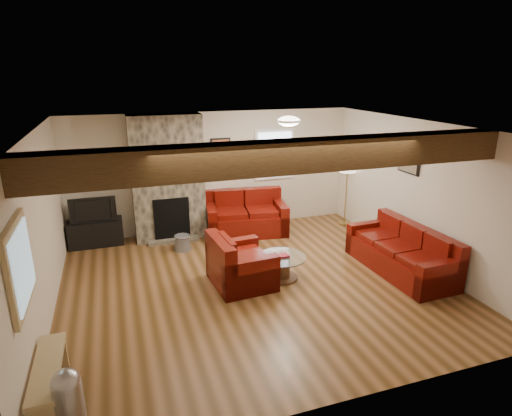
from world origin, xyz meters
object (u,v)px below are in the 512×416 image
Objects in this scene: armchair_red at (241,260)px; tv_cabinet at (96,233)px; floor_lamp at (348,170)px; sofa_three at (401,250)px; coffee_table at (281,267)px; loveseat at (246,213)px; television at (93,209)px.

armchair_red is 3.32m from tv_cabinet.
floor_lamp is at bearing -5.18° from tv_cabinet.
sofa_three is 2.06m from coffee_table.
tv_cabinet is at bearing 139.45° from coffee_table.
armchair_red is 1.00× the size of tv_cabinet.
armchair_red is 3.69m from floor_lamp.
television is at bearing -177.77° from loveseat.
loveseat is at bearing -5.73° from television.
sofa_three is 2.57m from floor_lamp.
television reaches higher than tv_cabinet.
sofa_three is at bearing -30.27° from tv_cabinet.
armchair_red is 0.71m from coffee_table.
floor_lamp is (0.32, 2.40, 0.85)m from sofa_three.
television is at bearing 0.00° from tv_cabinet.
floor_lamp is at bearing 170.41° from sofa_three.
loveseat is 3.01m from tv_cabinet.
floor_lamp is (5.25, -0.48, 0.99)m from tv_cabinet.
sofa_three is 1.40× the size of floor_lamp.
sofa_three is at bearing -30.27° from television.
sofa_three is 2.00× the size of tv_cabinet.
armchair_red is at bearing -146.78° from floor_lamp.
floor_lamp is at bearing -5.18° from television.
loveseat is 1.62× the size of armchair_red.
floor_lamp reaches higher than coffee_table.
floor_lamp is at bearing 40.79° from coffee_table.
floor_lamp is (5.25, -0.48, 0.49)m from television.
coffee_table is at bearing -40.55° from tv_cabinet.
tv_cabinet is 0.50m from television.
tv_cabinet is (-4.93, 2.88, -0.14)m from sofa_three.
tv_cabinet is 0.70× the size of floor_lamp.
television is 0.58× the size of floor_lamp.
television is (-2.99, 0.30, 0.32)m from loveseat.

